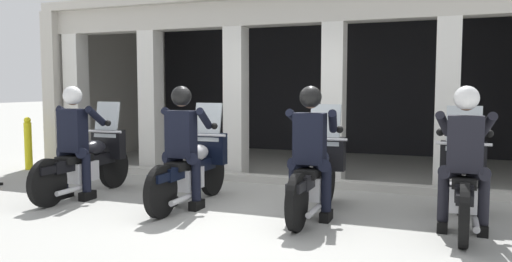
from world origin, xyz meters
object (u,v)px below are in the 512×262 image
object	(u,v)px
police_officer_center_right	(310,141)
motorcycle_far_right	(463,183)
police_officer_far_right	(465,147)
police_officer_center_left	(182,136)
motorcycle_center_left	(193,167)
police_officer_far_left	(74,133)
motorcycle_far_left	(89,161)
motorcycle_center_right	(316,174)
bollard_kerbside	(28,143)

from	to	relation	value
police_officer_center_right	motorcycle_far_right	distance (m)	1.77
police_officer_far_right	police_officer_center_left	bearing A→B (deg)	-165.53
motorcycle_center_left	police_officer_center_left	size ratio (longest dim) A/B	1.29
police_officer_far_left	motorcycle_far_right	xyz separation A→B (m)	(5.05, 0.43, -0.44)
motorcycle_far_left	motorcycle_center_left	size ratio (longest dim) A/B	1.00
motorcycle_far_left	police_officer_center_right	bearing A→B (deg)	14.62
motorcycle_center_right	motorcycle_center_left	bearing A→B (deg)	-159.39
motorcycle_far_left	bollard_kerbside	bearing A→B (deg)	168.50
police_officer_center_left	police_officer_far_right	xyz separation A→B (m)	(3.37, 0.09, 0.00)
motorcycle_far_left	police_officer_far_left	distance (m)	0.52
police_officer_center_left	police_officer_center_right	size ratio (longest dim) A/B	1.00
motorcycle_center_left	motorcycle_far_right	world-z (taller)	same
police_officer_center_right	motorcycle_far_right	size ratio (longest dim) A/B	0.78
motorcycle_far_right	bollard_kerbside	world-z (taller)	motorcycle_far_right
motorcycle_center_left	police_officer_center_right	distance (m)	1.75
bollard_kerbside	motorcycle_far_left	bearing A→B (deg)	-29.17
police_officer_center_left	bollard_kerbside	size ratio (longest dim) A/B	1.58
motorcycle_far_right	police_officer_far_right	world-z (taller)	police_officer_far_right
police_officer_center_right	bollard_kerbside	xyz separation A→B (m)	(-5.99, 1.65, -0.44)
motorcycle_center_left	motorcycle_far_right	size ratio (longest dim) A/B	1.00
police_officer_far_left	police_officer_far_right	world-z (taller)	same
police_officer_center_left	police_officer_far_right	world-z (taller)	same
police_officer_far_left	police_officer_center_left	distance (m)	1.68
police_officer_center_left	motorcycle_far_right	distance (m)	3.42
police_officer_far_left	bollard_kerbside	xyz separation A→B (m)	(-2.62, 1.75, -0.44)
motorcycle_center_right	bollard_kerbside	distance (m)	6.15
police_officer_far_left	motorcycle_center_left	world-z (taller)	police_officer_far_left
motorcycle_far_left	police_officer_far_right	bearing A→B (deg)	16.12
police_officer_far_left	police_officer_far_right	bearing A→B (deg)	19.34
police_officer_center_right	bollard_kerbside	bearing A→B (deg)	-176.45
motorcycle_far_right	police_officer_far_right	distance (m)	0.52
motorcycle_center_left	police_officer_center_left	distance (m)	0.52
police_officer_center_left	police_officer_far_left	bearing A→B (deg)	-164.16
police_officer_far_left	police_officer_far_right	size ratio (longest dim) A/B	1.00
police_officer_center_left	motorcycle_far_right	size ratio (longest dim) A/B	0.78
police_officer_center_right	police_officer_far_right	distance (m)	1.68
motorcycle_far_right	police_officer_center_left	bearing A→B (deg)	-160.73
police_officer_center_left	motorcycle_center_right	xyz separation A→B (m)	(1.68, 0.33, -0.44)
police_officer_far_left	police_officer_center_right	xyz separation A→B (m)	(3.37, 0.10, 0.00)
motorcycle_center_right	motorcycle_far_right	xyz separation A→B (m)	(1.68, 0.04, 0.00)
motorcycle_center_right	police_officer_center_left	bearing A→B (deg)	-149.89
motorcycle_center_left	bollard_kerbside	bearing A→B (deg)	175.87
motorcycle_center_left	motorcycle_center_right	bearing A→B (deg)	15.72
motorcycle_far_left	police_officer_far_left	size ratio (longest dim) A/B	1.29
motorcycle_far_right	police_officer_center_right	bearing A→B (deg)	-156.14
police_officer_far_right	bollard_kerbside	world-z (taller)	police_officer_far_right
police_officer_far_left	motorcycle_far_right	distance (m)	5.09
police_officer_center_right	bollard_kerbside	world-z (taller)	police_officer_center_right
motorcycle_far_left	police_officer_center_left	bearing A→B (deg)	9.89
motorcycle_far_left	motorcycle_center_left	xyz separation A→B (m)	(1.68, 0.05, 0.00)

